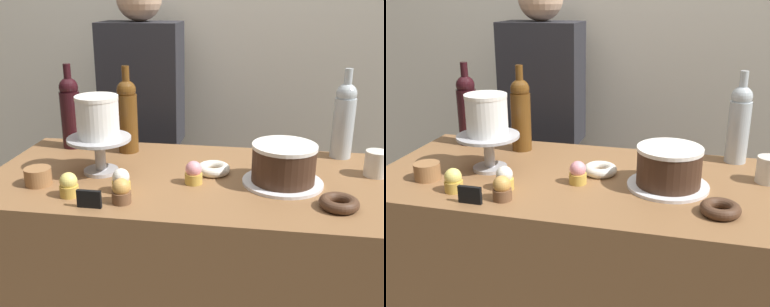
# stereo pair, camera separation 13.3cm
# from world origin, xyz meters

# --- Properties ---
(back_wall) EXTENTS (6.00, 0.05, 2.60)m
(back_wall) POSITION_xyz_m (0.00, 0.91, 1.30)
(back_wall) COLOR beige
(back_wall) RESTS_ON ground_plane
(display_counter) EXTENTS (1.35, 0.66, 0.94)m
(display_counter) POSITION_xyz_m (0.00, 0.00, 0.47)
(display_counter) COLOR brown
(display_counter) RESTS_ON ground_plane
(cake_stand_pedestal) EXTENTS (0.21, 0.21, 0.12)m
(cake_stand_pedestal) POSITION_xyz_m (-0.31, -0.01, 1.03)
(cake_stand_pedestal) COLOR #B2B2B7
(cake_stand_pedestal) RESTS_ON display_counter
(white_layer_cake) EXTENTS (0.14, 0.14, 0.14)m
(white_layer_cake) POSITION_xyz_m (-0.31, -0.01, 1.14)
(white_layer_cake) COLOR white
(white_layer_cake) RESTS_ON cake_stand_pedestal
(silver_serving_platter) EXTENTS (0.25, 0.25, 0.01)m
(silver_serving_platter) POSITION_xyz_m (0.29, -0.02, 0.95)
(silver_serving_platter) COLOR white
(silver_serving_platter) RESTS_ON display_counter
(chocolate_round_cake) EXTENTS (0.20, 0.20, 0.12)m
(chocolate_round_cake) POSITION_xyz_m (0.29, -0.02, 1.02)
(chocolate_round_cake) COLOR #3D2619
(chocolate_round_cake) RESTS_ON silver_serving_platter
(wine_bottle_amber) EXTENTS (0.08, 0.08, 0.33)m
(wine_bottle_amber) POSITION_xyz_m (-0.28, 0.22, 1.09)
(wine_bottle_amber) COLOR #5B3814
(wine_bottle_amber) RESTS_ON display_counter
(wine_bottle_clear) EXTENTS (0.08, 0.08, 0.33)m
(wine_bottle_clear) POSITION_xyz_m (0.51, 0.28, 1.09)
(wine_bottle_clear) COLOR #B2BCC1
(wine_bottle_clear) RESTS_ON display_counter
(wine_bottle_dark_red) EXTENTS (0.08, 0.08, 0.33)m
(wine_bottle_dark_red) POSITION_xyz_m (-0.51, 0.24, 1.09)
(wine_bottle_dark_red) COLOR black
(wine_bottle_dark_red) RESTS_ON display_counter
(cupcake_strawberry) EXTENTS (0.06, 0.06, 0.07)m
(cupcake_strawberry) POSITION_xyz_m (0.01, -0.06, 0.98)
(cupcake_strawberry) COLOR gold
(cupcake_strawberry) RESTS_ON display_counter
(cupcake_lemon) EXTENTS (0.06, 0.06, 0.07)m
(cupcake_lemon) POSITION_xyz_m (-0.34, -0.21, 0.98)
(cupcake_lemon) COLOR gold
(cupcake_lemon) RESTS_ON display_counter
(cupcake_caramel) EXTENTS (0.06, 0.06, 0.07)m
(cupcake_caramel) POSITION_xyz_m (-0.17, -0.23, 0.98)
(cupcake_caramel) COLOR brown
(cupcake_caramel) RESTS_ON display_counter
(cupcake_vanilla) EXTENTS (0.06, 0.06, 0.07)m
(cupcake_vanilla) POSITION_xyz_m (-0.19, -0.16, 0.98)
(cupcake_vanilla) COLOR gold
(cupcake_vanilla) RESTS_ON display_counter
(donut_sugar) EXTENTS (0.11, 0.11, 0.03)m
(donut_sugar) POSITION_xyz_m (0.07, 0.04, 0.96)
(donut_sugar) COLOR silver
(donut_sugar) RESTS_ON display_counter
(donut_chocolate) EXTENTS (0.11, 0.11, 0.03)m
(donut_chocolate) POSITION_xyz_m (0.44, -0.17, 0.96)
(donut_chocolate) COLOR #472D1E
(donut_chocolate) RESTS_ON display_counter
(cookie_stack) EXTENTS (0.08, 0.08, 0.05)m
(cookie_stack) POSITION_xyz_m (-0.47, -0.14, 0.97)
(cookie_stack) COLOR olive
(cookie_stack) RESTS_ON display_counter
(price_sign_chalkboard) EXTENTS (0.07, 0.01, 0.05)m
(price_sign_chalkboard) POSITION_xyz_m (-0.25, -0.28, 0.97)
(price_sign_chalkboard) COLOR black
(price_sign_chalkboard) RESTS_ON display_counter
(coffee_cup_ceramic) EXTENTS (0.08, 0.08, 0.09)m
(coffee_cup_ceramic) POSITION_xyz_m (0.60, 0.10, 0.99)
(coffee_cup_ceramic) COLOR silver
(coffee_cup_ceramic) RESTS_ON display_counter
(barista_figure) EXTENTS (0.36, 0.22, 1.60)m
(barista_figure) POSITION_xyz_m (-0.34, 0.65, 0.84)
(barista_figure) COLOR black
(barista_figure) RESTS_ON ground_plane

